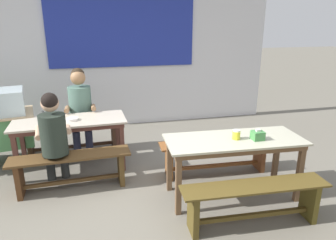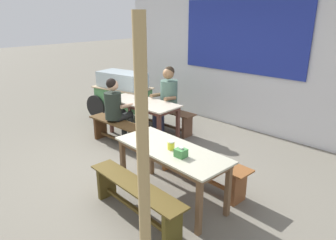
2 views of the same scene
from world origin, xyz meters
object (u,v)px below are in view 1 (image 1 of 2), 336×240
(bench_near_front, at_px, (254,200))
(soup_bowl, at_px, (72,119))
(bench_near_back, at_px, (216,153))
(dining_table_near, at_px, (234,145))
(person_left_back_turned, at_px, (54,135))
(dining_table_far, at_px, (70,125))
(bench_far_front, at_px, (72,166))
(condiment_jar, at_px, (236,135))
(person_center_facing, at_px, (80,106))
(bench_far_back, at_px, (73,135))
(tissue_box, at_px, (258,135))

(bench_near_front, distance_m, soup_bowl, 2.57)
(bench_near_back, distance_m, soup_bowl, 2.03)
(dining_table_near, distance_m, person_left_back_turned, 2.16)
(dining_table_near, bearing_deg, dining_table_far, 147.90)
(bench_far_front, relative_size, condiment_jar, 13.07)
(dining_table_near, xyz_separation_m, person_center_facing, (-1.77, 1.73, 0.13))
(bench_far_front, bearing_deg, dining_table_near, -17.86)
(bench_far_front, bearing_deg, bench_near_front, -32.83)
(person_center_facing, height_order, person_left_back_turned, person_center_facing)
(dining_table_far, distance_m, dining_table_near, 2.24)
(dining_table_near, height_order, person_center_facing, person_center_facing)
(condiment_jar, bearing_deg, bench_near_back, 88.15)
(person_center_facing, height_order, soup_bowl, person_center_facing)
(person_left_back_turned, bearing_deg, dining_table_far, 73.91)
(bench_near_front, xyz_separation_m, soup_bowl, (-1.83, 1.74, 0.46))
(bench_far_back, xyz_separation_m, soup_bowl, (0.07, -0.62, 0.45))
(dining_table_near, distance_m, bench_near_back, 0.69)
(dining_table_near, distance_m, bench_near_front, 0.69)
(dining_table_far, xyz_separation_m, tissue_box, (2.14, -1.28, 0.13))
(soup_bowl, bearing_deg, bench_near_front, -43.60)
(bench_far_back, relative_size, bench_near_back, 0.98)
(bench_near_front, relative_size, condiment_jar, 13.64)
(bench_far_back, height_order, person_center_facing, person_center_facing)
(dining_table_near, height_order, soup_bowl, soup_bowl)
(tissue_box, bearing_deg, bench_far_front, 161.89)
(tissue_box, distance_m, soup_bowl, 2.44)
(dining_table_near, xyz_separation_m, condiment_jar, (0.01, -0.02, 0.14))
(bench_far_front, xyz_separation_m, person_left_back_turned, (-0.17, 0.07, 0.41))
(dining_table_far, height_order, bench_far_front, dining_table_far)
(tissue_box, height_order, soup_bowl, tissue_box)
(dining_table_near, xyz_separation_m, person_left_back_turned, (-2.05, 0.67, 0.06))
(person_center_facing, height_order, condiment_jar, person_center_facing)
(bench_far_front, xyz_separation_m, bench_near_front, (1.85, -1.19, -0.01))
(dining_table_far, bearing_deg, soup_bowl, -41.65)
(dining_table_near, distance_m, condiment_jar, 0.14)
(dining_table_far, height_order, person_left_back_turned, person_left_back_turned)
(bench_near_back, xyz_separation_m, bench_near_front, (-0.06, -1.17, -0.00))
(condiment_jar, bearing_deg, dining_table_near, 121.33)
(bench_near_front, bearing_deg, person_center_facing, 126.81)
(bench_far_front, distance_m, bench_near_front, 2.20)
(bench_near_back, xyz_separation_m, person_center_facing, (-1.80, 1.15, 0.49))
(person_center_facing, relative_size, condiment_jar, 12.15)
(tissue_box, bearing_deg, soup_bowl, 149.38)
(bench_near_front, height_order, person_center_facing, person_center_facing)
(bench_far_back, distance_m, person_center_facing, 0.51)
(bench_near_back, height_order, tissue_box, tissue_box)
(bench_far_back, height_order, bench_far_front, same)
(bench_near_front, distance_m, tissue_box, 0.75)
(bench_near_back, distance_m, condiment_jar, 0.78)
(bench_far_front, distance_m, person_left_back_turned, 0.45)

